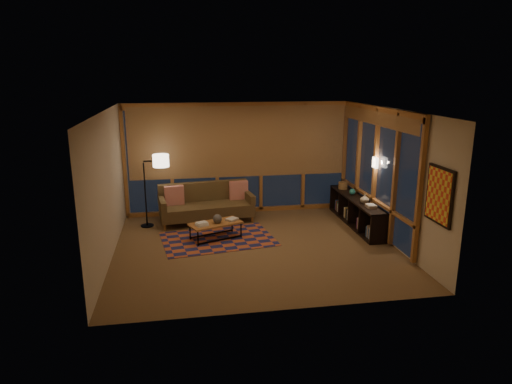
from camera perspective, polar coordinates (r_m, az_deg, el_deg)
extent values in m
cube|color=brown|center=(9.15, -0.06, -6.95)|extent=(5.50, 5.00, 0.01)
cube|color=white|center=(8.53, -0.07, 10.16)|extent=(5.50, 5.00, 0.01)
cube|color=beige|center=(11.16, -2.18, 4.25)|extent=(5.50, 0.01, 2.70)
cube|color=beige|center=(6.38, 3.64, -3.86)|extent=(5.50, 0.01, 2.70)
cube|color=beige|center=(8.73, -18.17, 0.54)|extent=(0.01, 5.00, 2.70)
cube|color=beige|center=(9.57, 16.41, 1.89)|extent=(0.01, 5.00, 2.70)
cube|color=#B7532C|center=(9.61, -4.77, -5.88)|extent=(2.46, 1.82, 0.01)
sphere|color=black|center=(9.48, -4.85, -3.33)|extent=(0.22, 0.22, 0.19)
cylinder|color=olive|center=(11.28, 10.82, 0.81)|extent=(0.24, 0.24, 0.17)
sphere|color=#247C74|center=(10.77, 11.96, 0.03)|extent=(0.15, 0.15, 0.14)
imported|color=tan|center=(10.12, 13.42, -0.82)|extent=(0.20, 0.20, 0.20)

